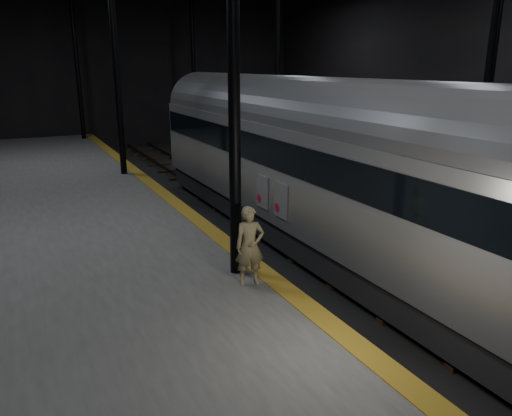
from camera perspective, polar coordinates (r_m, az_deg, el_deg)
ground at (r=16.92m, az=3.98°, el=-3.27°), size 44.00×44.00×0.00m
platform_left at (r=14.68m, az=-22.32°, el=-5.50°), size 9.00×43.80×1.00m
platform_right at (r=21.42m, az=21.62°, el=1.17°), size 9.00×43.80×1.00m
tactile_strip at (r=15.29m, az=-6.54°, el=-1.50°), size 0.50×43.80×0.01m
track at (r=16.90m, az=3.98°, el=-3.05°), size 2.40×43.00×0.24m
train at (r=15.47m, az=5.81°, el=5.86°), size 2.89×19.26×5.15m
woman at (r=10.67m, az=-0.71°, el=-4.37°), size 0.70×0.53×1.74m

